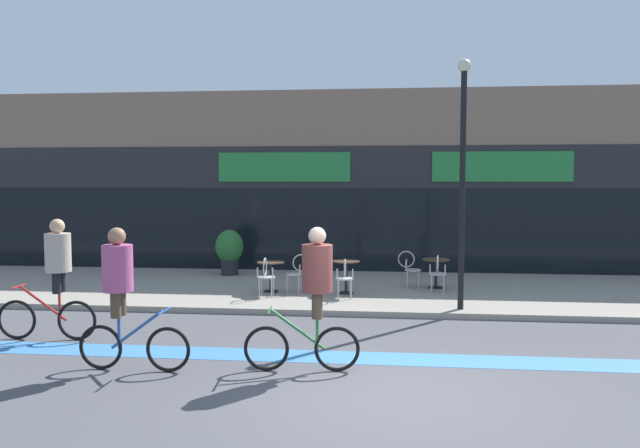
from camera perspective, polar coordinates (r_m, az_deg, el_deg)
name	(u,v)px	position (r m, az deg, el deg)	size (l,w,h in m)	color
ground_plane	(394,395)	(8.34, 6.80, -15.30)	(120.00, 120.00, 0.00)	#4C4C51
sidewalk_slab	(391,291)	(15.36, 6.48, -6.07)	(40.00, 5.50, 0.12)	gray
storefront_facade	(390,183)	(19.83, 6.45, 3.75)	(40.00, 4.06, 5.33)	#7F6656
bike_lane_stripe	(393,359)	(9.89, 6.69, -12.14)	(36.00, 0.70, 0.01)	#3D7AB7
bistro_table_0	(271,271)	(14.72, -4.52, -4.27)	(0.64, 0.64, 0.71)	black
bistro_table_1	(346,270)	(14.49, 2.40, -4.27)	(0.63, 0.63, 0.76)	black
bistro_table_2	(436,267)	(15.45, 10.56, -3.92)	(0.66, 0.66, 0.71)	black
cafe_chair_0_near	(266,274)	(14.11, -4.98, -4.58)	(0.41, 0.58, 0.90)	#B7B2AD
cafe_chair_0_side	(297,270)	(14.62, -2.10, -4.27)	(0.58, 0.42, 0.90)	#B7B2AD
cafe_chair_1_near	(345,275)	(13.87, 2.27, -4.72)	(0.45, 0.60, 0.90)	#B7B2AD
cafe_chair_2_near	(438,271)	(14.83, 10.71, -4.22)	(0.45, 0.60, 0.90)	#B7B2AD
cafe_chair_2_side	(410,267)	(15.41, 8.24, -3.87)	(0.59, 0.42, 0.90)	#B7B2AD
planter_pot	(229,250)	(17.46, -8.28, -2.34)	(0.77, 0.77, 1.25)	#232326
lamp_post	(463,166)	(12.89, 12.92, 5.21)	(0.26, 0.26, 5.04)	black
cyclist_0	(314,287)	(8.95, -0.59, -5.78)	(1.68, 0.53, 2.09)	black
cyclist_1	(55,271)	(11.62, -23.07, -3.95)	(1.75, 0.50, 2.09)	black
cyclist_2	(121,287)	(9.44, -17.70, -5.52)	(1.68, 0.48, 2.08)	black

